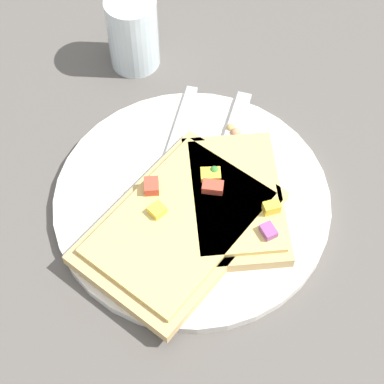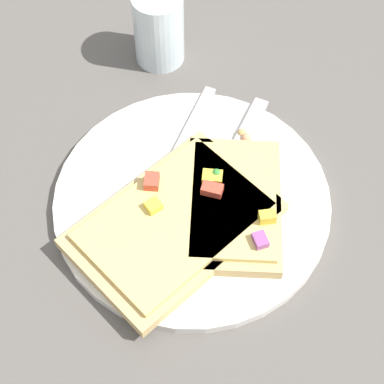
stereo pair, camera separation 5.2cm
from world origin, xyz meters
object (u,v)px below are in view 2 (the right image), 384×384
(plate, at_px, (192,200))
(drinking_glass, at_px, (159,28))
(fork, at_px, (169,171))
(pizza_slice_corner, at_px, (234,201))
(knife, at_px, (236,152))
(pizza_slice_main, at_px, (174,224))

(plate, xyz_separation_m, drinking_glass, (-0.10, 0.20, 0.04))
(fork, relative_size, drinking_glass, 2.44)
(plate, bearing_deg, pizza_slice_corner, 3.72)
(plate, bearing_deg, fork, 145.29)
(pizza_slice_corner, bearing_deg, plate, 79.19)
(plate, bearing_deg, drinking_glass, 117.80)
(plate, distance_m, fork, 0.04)
(knife, distance_m, pizza_slice_corner, 0.07)
(pizza_slice_main, relative_size, drinking_glass, 2.55)
(fork, xyz_separation_m, pizza_slice_main, (0.03, -0.06, 0.01))
(knife, bearing_deg, fork, -47.05)
(pizza_slice_main, bearing_deg, drinking_glass, -128.81)
(knife, xyz_separation_m, pizza_slice_corner, (0.02, -0.07, 0.01))
(pizza_slice_main, distance_m, pizza_slice_corner, 0.07)
(knife, distance_m, pizza_slice_main, 0.12)
(pizza_slice_main, bearing_deg, fork, -128.45)
(knife, bearing_deg, pizza_slice_corner, 20.22)
(fork, bearing_deg, pizza_slice_main, 26.80)
(knife, xyz_separation_m, pizza_slice_main, (-0.04, -0.11, 0.01))
(pizza_slice_main, bearing_deg, plate, -159.67)
(plate, distance_m, knife, 0.07)
(fork, height_order, drinking_glass, drinking_glass)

